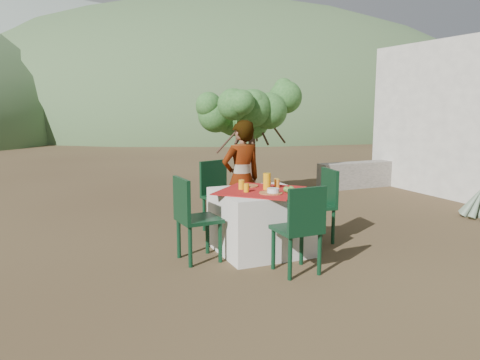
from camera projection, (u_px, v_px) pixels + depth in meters
The scene contains 23 objects.
ground at pixel (313, 250), 5.79m from camera, with size 160.00×160.00×0.00m, color #372819.
table at pixel (260, 221), 5.70m from camera, with size 1.30×1.30×0.76m.
chair_far at pixel (219, 192), 6.64m from camera, with size 0.57×0.57×0.99m.
chair_near at pixel (301, 226), 4.88m from camera, with size 0.45×0.45×0.96m.
chair_left at pixel (192, 215), 5.30m from camera, with size 0.48×0.48×0.98m.
chair_right at pixel (321, 201), 6.11m from camera, with size 0.49×0.49×0.95m.
person at pixel (242, 179), 6.28m from camera, with size 0.58×0.38×1.58m, color #8C6651.
shrub_tree at pixel (254, 118), 8.39m from camera, with size 1.66×1.63×1.95m.
stone_wall at pixel (372, 174), 10.23m from camera, with size 2.60×0.35×0.55m, color gray.
hill_near_right at pixel (216, 123), 43.12m from camera, with size 48.00×48.00×20.00m, color #3D5831.
hill_far_center at pixel (30, 120), 51.45m from camera, with size 60.00×60.00×24.00m, color gray.
hill_far_right at pixel (309, 118), 58.39m from camera, with size 36.00×36.00×14.00m, color gray.
plate_far at pixel (249, 186), 5.89m from camera, with size 0.24×0.24×0.01m, color brown.
plate_near at pixel (270, 193), 5.42m from camera, with size 0.25×0.25×0.01m, color brown.
glass_far at pixel (241, 185), 5.68m from camera, with size 0.07×0.07×0.11m, color #F1A30F.
glass_near at pixel (246, 188), 5.51m from camera, with size 0.06×0.06×0.10m, color #F1A30F.
juice_pitcher at pixel (267, 181), 5.66m from camera, with size 0.09×0.09×0.20m, color #F1A30F.
bowl_plate at pixel (273, 193), 5.41m from camera, with size 0.22×0.22×0.01m, color brown.
white_bowl at pixel (273, 190), 5.40m from camera, with size 0.14×0.14×0.05m, color white.
jar_left at pixel (277, 184), 5.79m from camera, with size 0.07×0.07×0.10m, color orange.
jar_right at pixel (276, 182), 5.91m from camera, with size 0.06×0.06×0.10m, color orange.
napkin_holder at pixel (268, 184), 5.79m from camera, with size 0.06×0.04×0.08m, color white.
fruit_cluster at pixel (289, 189), 5.48m from camera, with size 0.14×0.13×0.07m.
Camera 1 is at (-3.02, -4.77, 1.79)m, focal length 35.00 mm.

